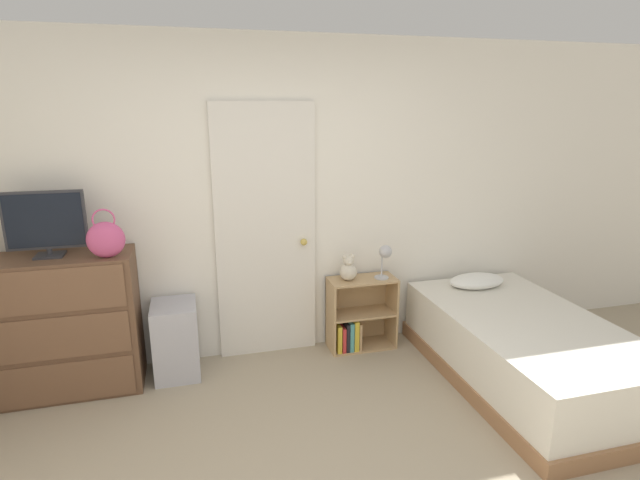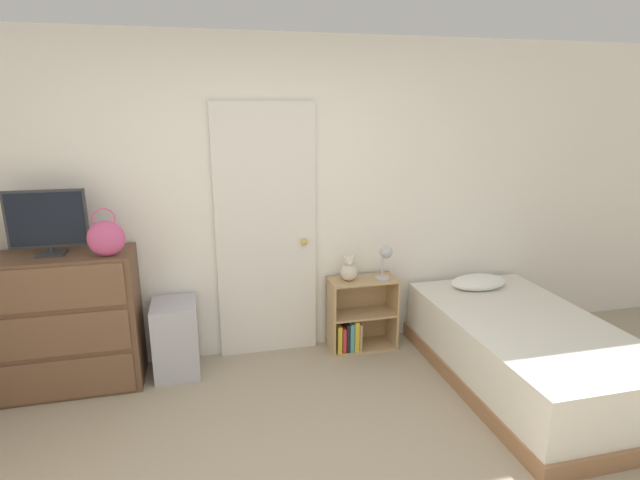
% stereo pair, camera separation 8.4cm
% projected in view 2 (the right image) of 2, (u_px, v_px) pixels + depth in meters
% --- Properties ---
extents(wall_back, '(10.00, 0.06, 2.55)m').
position_uv_depth(wall_back, '(265.00, 202.00, 3.98)').
color(wall_back, white).
rests_on(wall_back, ground_plane).
extents(door_closed, '(0.80, 0.09, 2.06)m').
position_uv_depth(door_closed, '(266.00, 234.00, 4.00)').
color(door_closed, silver).
rests_on(door_closed, ground_plane).
extents(dresser, '(1.06, 0.44, 1.02)m').
position_uv_depth(dresser, '(62.00, 323.00, 3.58)').
color(dresser, brown).
rests_on(dresser, ground_plane).
extents(tv, '(0.52, 0.16, 0.45)m').
position_uv_depth(tv, '(47.00, 221.00, 3.40)').
color(tv, '#2D2D33').
rests_on(tv, dresser).
extents(handbag, '(0.25, 0.13, 0.34)m').
position_uv_depth(handbag, '(106.00, 238.00, 3.39)').
color(handbag, '#C64C7F').
rests_on(handbag, dresser).
extents(storage_bin, '(0.33, 0.39, 0.58)m').
position_uv_depth(storage_bin, '(176.00, 338.00, 3.84)').
color(storage_bin, '#ADADB7').
rests_on(storage_bin, ground_plane).
extents(bookshelf, '(0.57, 0.27, 0.62)m').
position_uv_depth(bookshelf, '(357.00, 320.00, 4.25)').
color(bookshelf, tan).
rests_on(bookshelf, ground_plane).
extents(teddy_bear, '(0.14, 0.14, 0.22)m').
position_uv_depth(teddy_bear, '(349.00, 269.00, 4.11)').
color(teddy_bear, beige).
rests_on(teddy_bear, bookshelf).
extents(desk_lamp, '(0.14, 0.13, 0.29)m').
position_uv_depth(desk_lamp, '(386.00, 255.00, 4.11)').
color(desk_lamp, '#B2B2B7').
rests_on(desk_lamp, bookshelf).
extents(bed, '(1.10, 1.94, 0.62)m').
position_uv_depth(bed, '(525.00, 351.00, 3.71)').
color(bed, '#996B47').
rests_on(bed, ground_plane).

